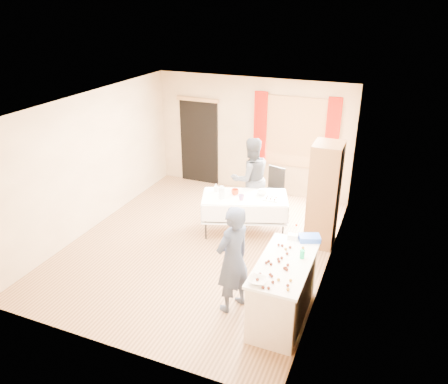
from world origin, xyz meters
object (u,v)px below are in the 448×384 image
at_px(party_table, 244,211).
at_px(girl, 233,260).
at_px(counter, 283,290).
at_px(woman, 251,178).
at_px(chair, 272,198).
at_px(cabinet, 324,195).

relative_size(party_table, girl, 1.09).
height_order(counter, party_table, counter).
bearing_deg(girl, woman, -140.91).
relative_size(counter, chair, 1.56).
bearing_deg(girl, chair, -148.46).
relative_size(counter, woman, 0.86).
bearing_deg(girl, counter, 120.27).
bearing_deg(woman, cabinet, 123.28).
xyz_separation_m(cabinet, counter, (-0.10, -2.27, -0.50)).
height_order(cabinet, girl, cabinet).
distance_m(cabinet, chair, 1.68).
height_order(chair, girl, girl).
xyz_separation_m(cabinet, party_table, (-1.43, -0.15, -0.51)).
xyz_separation_m(party_table, chair, (0.22, 1.10, -0.17)).
relative_size(party_table, chair, 1.90).
height_order(cabinet, chair, cabinet).
xyz_separation_m(chair, woman, (-0.33, -0.47, 0.57)).
bearing_deg(chair, party_table, -87.31).
bearing_deg(woman, chair, -164.40).
distance_m(counter, party_table, 2.50).
relative_size(chair, woman, 0.55).
height_order(girl, woman, woman).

